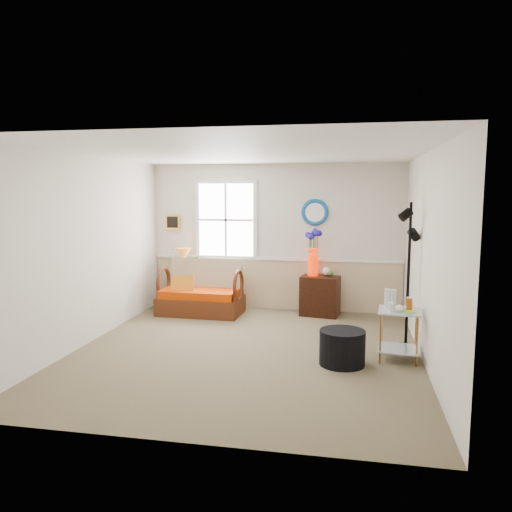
% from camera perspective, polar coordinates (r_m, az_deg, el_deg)
% --- Properties ---
extents(floor, '(4.50, 5.00, 0.01)m').
position_cam_1_polar(floor, '(6.76, -1.10, -10.79)').
color(floor, brown).
rests_on(floor, ground).
extents(ceiling, '(4.50, 5.00, 0.01)m').
position_cam_1_polar(ceiling, '(6.44, -1.16, 11.75)').
color(ceiling, white).
rests_on(ceiling, walls).
extents(walls, '(4.51, 5.01, 2.60)m').
position_cam_1_polar(walls, '(6.48, -1.13, 0.21)').
color(walls, beige).
rests_on(walls, floor).
extents(wainscot, '(4.46, 0.02, 0.90)m').
position_cam_1_polar(wainscot, '(9.02, 2.18, -3.23)').
color(wainscot, tan).
rests_on(wainscot, walls).
extents(chair_rail, '(4.46, 0.04, 0.06)m').
position_cam_1_polar(chair_rail, '(8.94, 2.18, -0.28)').
color(chair_rail, white).
rests_on(chair_rail, walls).
extents(window, '(1.14, 0.06, 1.44)m').
position_cam_1_polar(window, '(9.05, -3.45, 4.13)').
color(window, white).
rests_on(window, walls).
extents(picture, '(0.28, 0.03, 0.28)m').
position_cam_1_polar(picture, '(9.37, -9.50, 3.85)').
color(picture, gold).
rests_on(picture, walls).
extents(mirror, '(0.47, 0.07, 0.47)m').
position_cam_1_polar(mirror, '(8.79, 6.75, 4.98)').
color(mirror, '#0F6BA2').
rests_on(mirror, walls).
extents(loveseat, '(1.44, 0.85, 0.92)m').
position_cam_1_polar(loveseat, '(8.69, -6.34, -3.59)').
color(loveseat, '#4A1D0C').
rests_on(loveseat, floor).
extents(throw_pillow, '(0.39, 0.17, 0.38)m').
position_cam_1_polar(throw_pillow, '(8.65, -8.37, -3.48)').
color(throw_pillow, '#E34A00').
rests_on(throw_pillow, loveseat).
extents(lamp_stand, '(0.40, 0.40, 0.57)m').
position_cam_1_polar(lamp_stand, '(9.19, -8.05, -4.14)').
color(lamp_stand, '#361408').
rests_on(lamp_stand, floor).
extents(table_lamp, '(0.40, 0.40, 0.52)m').
position_cam_1_polar(table_lamp, '(9.14, -8.26, -0.74)').
color(table_lamp, orange).
rests_on(table_lamp, lamp_stand).
extents(potted_plant, '(0.37, 0.41, 0.31)m').
position_cam_1_polar(potted_plant, '(9.12, -7.29, -1.42)').
color(potted_plant, '#496C31').
rests_on(potted_plant, lamp_stand).
extents(cabinet, '(0.69, 0.50, 0.68)m').
position_cam_1_polar(cabinet, '(8.61, 7.33, -4.54)').
color(cabinet, '#361408').
rests_on(cabinet, floor).
extents(flower_vase, '(0.24, 0.24, 0.78)m').
position_cam_1_polar(flower_vase, '(8.56, 6.56, 0.35)').
color(flower_vase, red).
rests_on(flower_vase, cabinet).
extents(side_table, '(0.55, 0.55, 0.64)m').
position_cam_1_polar(side_table, '(6.58, 15.98, -8.68)').
color(side_table, '#A4692F').
rests_on(side_table, floor).
extents(tabletop_items, '(0.52, 0.52, 0.25)m').
position_cam_1_polar(tabletop_items, '(6.51, 16.10, -4.82)').
color(tabletop_items, silver).
rests_on(tabletop_items, side_table).
extents(floor_lamp, '(0.37, 0.37, 1.97)m').
position_cam_1_polar(floor_lamp, '(6.98, 17.02, -2.19)').
color(floor_lamp, black).
rests_on(floor_lamp, floor).
extents(ottoman, '(0.74, 0.74, 0.43)m').
position_cam_1_polar(ottoman, '(6.28, 9.82, -10.27)').
color(ottoman, black).
rests_on(ottoman, floor).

